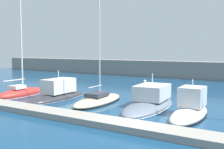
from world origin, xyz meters
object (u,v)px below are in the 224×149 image
(sailboat_red_nearest, at_px, (21,92))
(sailboat_sand_third, at_px, (98,100))
(motorboat_ivory_fifth, at_px, (190,109))
(motorboat_charcoal_second, at_px, (58,94))
(mooring_buoy_white, at_px, (145,82))
(motorboat_slate_fourth, at_px, (150,102))

(sailboat_red_nearest, height_order, sailboat_sand_third, sailboat_sand_third)
(sailboat_red_nearest, bearing_deg, motorboat_ivory_fifth, -92.49)
(sailboat_sand_third, bearing_deg, motorboat_charcoal_second, 88.31)
(sailboat_sand_third, xyz_separation_m, mooring_buoy_white, (-3.95, 19.21, -0.30))
(motorboat_slate_fourth, distance_m, mooring_buoy_white, 20.39)
(sailboat_red_nearest, bearing_deg, motorboat_slate_fourth, -85.41)
(sailboat_sand_third, relative_size, mooring_buoy_white, 27.04)
(motorboat_slate_fourth, bearing_deg, motorboat_charcoal_second, 91.62)
(sailboat_sand_third, relative_size, motorboat_slate_fourth, 1.42)
(sailboat_red_nearest, xyz_separation_m, mooring_buoy_white, (5.98, 20.42, -0.40))
(motorboat_ivory_fifth, bearing_deg, motorboat_charcoal_second, 86.17)
(motorboat_ivory_fifth, bearing_deg, motorboat_slate_fourth, 65.55)
(sailboat_sand_third, distance_m, mooring_buoy_white, 19.62)
(motorboat_slate_fourth, xyz_separation_m, motorboat_ivory_fifth, (4.21, -1.79, 0.13))
(motorboat_charcoal_second, relative_size, motorboat_slate_fourth, 0.84)
(sailboat_red_nearest, xyz_separation_m, sailboat_sand_third, (9.92, 1.21, -0.10))
(motorboat_charcoal_second, bearing_deg, sailboat_red_nearest, 99.96)
(sailboat_red_nearest, bearing_deg, sailboat_sand_third, -86.65)
(motorboat_charcoal_second, xyz_separation_m, sailboat_sand_third, (5.15, 0.22, -0.21))
(sailboat_red_nearest, height_order, motorboat_charcoal_second, sailboat_red_nearest)
(motorboat_charcoal_second, distance_m, sailboat_sand_third, 5.16)
(motorboat_charcoal_second, relative_size, sailboat_sand_third, 0.59)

